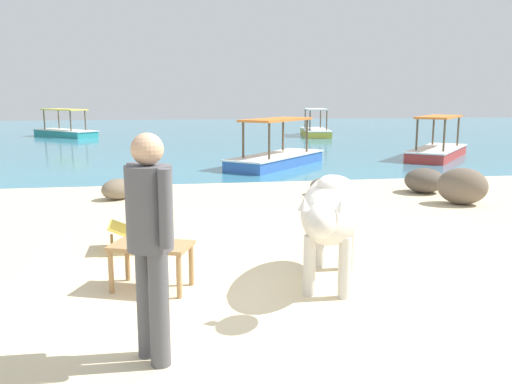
% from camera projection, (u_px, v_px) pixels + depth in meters
% --- Properties ---
extents(sand_beach, '(18.00, 14.00, 0.04)m').
position_uv_depth(sand_beach, '(292.00, 309.00, 4.79)').
color(sand_beach, beige).
rests_on(sand_beach, ground).
extents(water_surface, '(60.00, 36.00, 0.03)m').
position_uv_depth(water_surface, '(190.00, 136.00, 26.17)').
color(water_surface, teal).
rests_on(water_surface, ground).
extents(cow, '(1.15, 2.00, 1.13)m').
position_uv_depth(cow, '(332.00, 210.00, 5.28)').
color(cow, beige).
rests_on(cow, sand_beach).
extents(low_bench_table, '(0.87, 0.68, 0.46)m').
position_uv_depth(low_bench_table, '(151.00, 251.00, 5.17)').
color(low_bench_table, '#A37A4C').
rests_on(low_bench_table, sand_beach).
extents(bottle, '(0.07, 0.07, 0.30)m').
position_uv_depth(bottle, '(161.00, 231.00, 5.18)').
color(bottle, brown).
rests_on(bottle, low_bench_table).
extents(deck_chair_far, '(0.78, 0.57, 0.68)m').
position_uv_depth(deck_chair_far, '(140.00, 219.00, 6.53)').
color(deck_chair_far, '#A37A4C').
rests_on(deck_chair_far, sand_beach).
extents(person_standing, '(0.32, 0.45, 1.62)m').
position_uv_depth(person_standing, '(150.00, 231.00, 3.66)').
color(person_standing, '#4C4C51').
rests_on(person_standing, sand_beach).
extents(shore_rock_large, '(1.04, 1.04, 0.48)m').
position_uv_depth(shore_rock_large, '(424.00, 180.00, 10.43)').
color(shore_rock_large, brown).
rests_on(shore_rock_large, sand_beach).
extents(shore_rock_medium, '(0.73, 0.74, 0.32)m').
position_uv_depth(shore_rock_medium, '(324.00, 186.00, 10.21)').
color(shore_rock_medium, '#756651').
rests_on(shore_rock_medium, sand_beach).
extents(shore_rock_small, '(1.03, 0.94, 0.64)m').
position_uv_depth(shore_rock_small, '(462.00, 186.00, 9.28)').
color(shore_rock_small, '#6B5B4C').
rests_on(shore_rock_small, sand_beach).
extents(shore_rock_flat, '(0.79, 0.76, 0.38)m').
position_uv_depth(shore_rock_flat, '(118.00, 189.00, 9.76)').
color(shore_rock_flat, '#756651').
rests_on(shore_rock_flat, sand_beach).
extents(boat_blue, '(3.26, 3.55, 1.29)m').
position_uv_depth(boat_blue, '(277.00, 156.00, 14.57)').
color(boat_blue, '#3866B7').
rests_on(boat_blue, water_surface).
extents(boat_yellow, '(1.69, 3.80, 1.29)m').
position_uv_depth(boat_yellow, '(315.00, 130.00, 25.82)').
color(boat_yellow, gold).
rests_on(boat_yellow, water_surface).
extents(boat_red, '(3.23, 3.57, 1.29)m').
position_uv_depth(boat_red, '(437.00, 149.00, 16.47)').
color(boat_red, '#C63833').
rests_on(boat_red, water_surface).
extents(boat_teal, '(3.35, 3.47, 1.29)m').
position_uv_depth(boat_teal, '(65.00, 131.00, 25.26)').
color(boat_teal, teal).
rests_on(boat_teal, water_surface).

